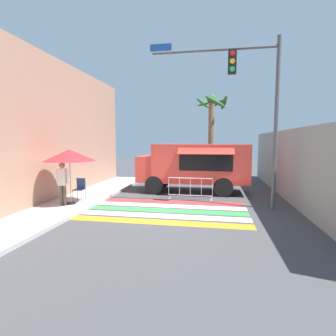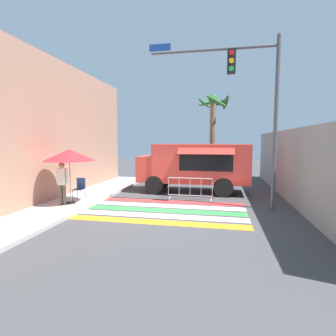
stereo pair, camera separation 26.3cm
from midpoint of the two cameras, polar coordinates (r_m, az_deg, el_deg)
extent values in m
plane|color=#424244|center=(10.64, -1.11, -9.06)|extent=(60.00, 60.00, 0.00)
cube|color=#B7B5AD|center=(12.72, -25.33, -6.84)|extent=(4.40, 16.00, 0.13)
cube|color=tan|center=(12.47, -26.15, 7.54)|extent=(0.25, 16.00, 6.47)
cube|color=gray|center=(13.53, 24.06, 0.69)|extent=(0.20, 16.00, 3.28)
cube|color=orange|center=(9.08, -3.18, -11.67)|extent=(6.40, 0.56, 0.01)
cube|color=white|center=(9.79, -2.15, -10.36)|extent=(6.40, 0.56, 0.01)
cube|color=green|center=(10.50, -1.26, -9.23)|extent=(6.40, 0.56, 0.01)
cube|color=white|center=(11.22, -0.49, -8.24)|extent=(6.40, 0.56, 0.01)
cube|color=red|center=(11.95, 0.18, -7.36)|extent=(6.40, 0.56, 0.01)
cube|color=#D13D33|center=(14.04, 6.63, 1.09)|extent=(4.94, 2.17, 2.00)
cube|color=#D13D33|center=(14.43, -3.23, -0.05)|extent=(1.74, 1.99, 1.35)
cube|color=#1E232D|center=(14.61, -6.38, 1.33)|extent=(0.06, 1.73, 0.51)
cube|color=black|center=(12.92, 7.62, 1.34)|extent=(2.62, 0.03, 0.90)
cube|color=red|center=(12.69, 7.62, 3.66)|extent=(2.72, 0.43, 0.31)
cube|color=red|center=(13.06, 6.29, -2.89)|extent=(4.94, 0.01, 0.24)
cylinder|color=black|center=(13.54, -3.58, -3.76)|extent=(0.96, 0.22, 0.96)
cylinder|color=black|center=(15.46, -1.84, -2.55)|extent=(0.96, 0.22, 0.96)
cylinder|color=black|center=(13.17, 11.37, -4.13)|extent=(0.96, 0.22, 0.96)
cylinder|color=black|center=(15.14, 11.21, -2.84)|extent=(0.96, 0.22, 0.96)
cylinder|color=#515456|center=(11.21, 21.82, 8.73)|extent=(0.16, 0.16, 6.76)
cylinder|color=#515456|center=(11.55, 9.13, 24.02)|extent=(4.97, 0.11, 0.11)
cube|color=black|center=(11.38, 13.11, 21.54)|extent=(0.32, 0.28, 0.90)
cylinder|color=red|center=(11.34, 13.19, 23.19)|extent=(0.20, 0.02, 0.20)
cylinder|color=#F2A519|center=(11.25, 13.15, 21.74)|extent=(0.20, 0.02, 0.20)
cylinder|color=green|center=(11.17, 13.12, 20.26)|extent=(0.20, 0.02, 0.20)
cube|color=navy|center=(11.85, -2.29, 24.75)|extent=(0.90, 0.02, 0.28)
cylinder|color=black|center=(11.76, -20.91, -7.18)|extent=(0.36, 0.36, 0.06)
cylinder|color=#B2B2B7|center=(11.56, -21.11, -1.81)|extent=(0.04, 0.04, 2.28)
cone|color=red|center=(11.49, -21.28, 2.64)|extent=(2.08, 2.08, 0.48)
cylinder|color=#4C4C51|center=(12.14, -20.59, -5.74)|extent=(0.02, 0.02, 0.49)
cylinder|color=#4C4C51|center=(11.95, -18.98, -5.86)|extent=(0.02, 0.02, 0.49)
cylinder|color=#4C4C51|center=(12.46, -19.68, -5.41)|extent=(0.02, 0.02, 0.49)
cylinder|color=#4C4C51|center=(12.28, -18.10, -5.52)|extent=(0.02, 0.02, 0.49)
cube|color=#2D5999|center=(12.16, -19.38, -4.44)|extent=(0.41, 0.41, 0.03)
cube|color=#2D5999|center=(12.28, -18.98, -3.16)|extent=(0.41, 0.03, 0.46)
cylinder|color=brown|center=(11.60, -22.78, -5.49)|extent=(0.13, 0.13, 0.83)
cylinder|color=brown|center=(11.52, -22.15, -5.54)|extent=(0.13, 0.13, 0.83)
cube|color=silver|center=(11.44, -22.61, -1.84)|extent=(0.34, 0.20, 0.67)
cylinder|color=silver|center=(11.56, -23.54, -1.64)|extent=(0.09, 0.09, 0.57)
cylinder|color=silver|center=(11.32, -21.68, -1.72)|extent=(0.09, 0.09, 0.57)
sphere|color=#9E7051|center=(11.39, -22.71, 0.55)|extent=(0.23, 0.23, 0.23)
cylinder|color=#B7BABF|center=(12.32, 4.28, -2.22)|extent=(2.07, 0.04, 0.04)
cylinder|color=#B7BABF|center=(12.46, 4.25, -5.98)|extent=(2.07, 0.04, 0.04)
cylinder|color=#B7BABF|center=(12.53, -0.47, -3.98)|extent=(0.02, 0.02, 0.82)
cylinder|color=#B7BABF|center=(12.44, 1.88, -4.05)|extent=(0.02, 0.02, 0.82)
cylinder|color=#B7BABF|center=(12.38, 4.26, -4.11)|extent=(0.02, 0.02, 0.82)
cylinder|color=#B7BABF|center=(12.34, 6.66, -4.17)|extent=(0.02, 0.02, 0.82)
cylinder|color=#B7BABF|center=(12.32, 9.07, -4.22)|extent=(0.02, 0.02, 0.82)
cube|color=#B7BABF|center=(12.63, -0.24, -6.59)|extent=(0.06, 0.44, 0.03)
cube|color=#B7BABF|center=(12.44, 8.79, -6.86)|extent=(0.06, 0.44, 0.03)
cylinder|color=#7A664C|center=(17.22, 8.91, 5.40)|extent=(0.37, 0.37, 5.25)
sphere|color=#2D6B33|center=(17.42, 9.06, 14.55)|extent=(0.60, 0.60, 0.60)
ellipsoid|color=#2D6B33|center=(17.52, 11.70, 13.75)|extent=(0.49, 1.58, 0.86)
ellipsoid|color=#2D6B33|center=(18.03, 10.09, 13.66)|extent=(1.40, 0.83, 0.68)
ellipsoid|color=#2D6B33|center=(17.86, 7.56, 13.83)|extent=(1.10, 1.10, 0.59)
ellipsoid|color=#2D6B33|center=(16.96, 7.08, 13.94)|extent=(1.04, 1.21, 0.92)
ellipsoid|color=#2D6B33|center=(16.70, 9.77, 14.09)|extent=(1.40, 0.65, 0.87)
camera|label=1|loc=(0.13, -90.58, -0.06)|focal=28.00mm
camera|label=2|loc=(0.13, 89.42, 0.06)|focal=28.00mm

